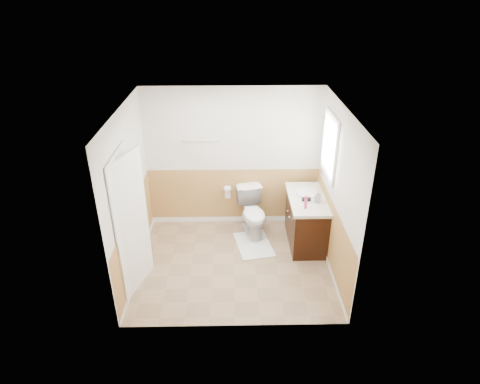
{
  "coord_description": "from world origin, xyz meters",
  "views": [
    {
      "loc": [
        -0.01,
        -5.23,
        4.03
      ],
      "look_at": [
        0.1,
        0.25,
        1.15
      ],
      "focal_mm": 30.81,
      "sensor_mm": 36.0,
      "label": 1
    }
  ],
  "objects_px": {
    "bath_mat": "(254,245)",
    "vanity_cabinet": "(306,221)",
    "lotion_bottle": "(306,202)",
    "toilet": "(253,213)",
    "soap_dispenser": "(318,197)"
  },
  "relations": [
    {
      "from": "soap_dispenser",
      "to": "vanity_cabinet",
      "type": "bearing_deg",
      "value": 129.27
    },
    {
      "from": "toilet",
      "to": "lotion_bottle",
      "type": "relative_size",
      "value": 3.65
    },
    {
      "from": "vanity_cabinet",
      "to": "soap_dispenser",
      "type": "relative_size",
      "value": 5.75
    },
    {
      "from": "bath_mat",
      "to": "lotion_bottle",
      "type": "relative_size",
      "value": 3.64
    },
    {
      "from": "vanity_cabinet",
      "to": "lotion_bottle",
      "type": "relative_size",
      "value": 5.0
    },
    {
      "from": "toilet",
      "to": "vanity_cabinet",
      "type": "bearing_deg",
      "value": -29.28
    },
    {
      "from": "lotion_bottle",
      "to": "soap_dispenser",
      "type": "relative_size",
      "value": 1.15
    },
    {
      "from": "toilet",
      "to": "vanity_cabinet",
      "type": "height_order",
      "value": "toilet"
    },
    {
      "from": "vanity_cabinet",
      "to": "bath_mat",
      "type": "bearing_deg",
      "value": -173.74
    },
    {
      "from": "vanity_cabinet",
      "to": "toilet",
      "type": "bearing_deg",
      "value": 162.19
    },
    {
      "from": "bath_mat",
      "to": "vanity_cabinet",
      "type": "height_order",
      "value": "vanity_cabinet"
    },
    {
      "from": "lotion_bottle",
      "to": "toilet",
      "type": "bearing_deg",
      "value": 141.4
    },
    {
      "from": "toilet",
      "to": "vanity_cabinet",
      "type": "xyz_separation_m",
      "value": [
        0.88,
        -0.28,
        -0.0
      ]
    },
    {
      "from": "vanity_cabinet",
      "to": "lotion_bottle",
      "type": "height_order",
      "value": "lotion_bottle"
    },
    {
      "from": "toilet",
      "to": "soap_dispenser",
      "type": "relative_size",
      "value": 4.2
    }
  ]
}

